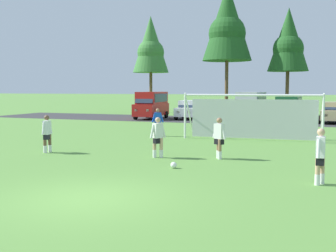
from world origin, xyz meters
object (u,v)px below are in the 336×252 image
(player_defender_far, at_px, (158,122))
(parked_car_slot_left, at_px, (189,110))
(soccer_goal, at_px, (252,116))
(parked_car_slot_center_left, at_px, (226,110))
(parked_car_slot_right, at_px, (333,112))
(parked_car_slot_far_left, at_px, (152,104))
(player_winger_left, at_px, (158,137))
(player_striker_near, at_px, (320,157))
(player_midfield_center, at_px, (219,138))
(parked_car_slot_center_right, at_px, (288,109))
(parked_car_slot_center, at_px, (251,106))
(player_trailing_back, at_px, (47,134))
(soccer_ball, at_px, (174,165))

(player_defender_far, distance_m, parked_car_slot_left, 14.41)
(soccer_goal, relative_size, player_defender_far, 4.58)
(parked_car_slot_center_left, distance_m, parked_car_slot_right, 8.87)
(parked_car_slot_far_left, bearing_deg, player_winger_left, -66.52)
(soccer_goal, bearing_deg, parked_car_slot_right, 71.45)
(player_defender_far, bearing_deg, player_striker_near, -47.62)
(parked_car_slot_right, bearing_deg, player_midfield_center, -102.65)
(player_midfield_center, relative_size, parked_car_slot_left, 0.38)
(player_midfield_center, height_order, parked_car_slot_right, parked_car_slot_right)
(parked_car_slot_left, bearing_deg, player_midfield_center, -69.30)
(player_defender_far, bearing_deg, parked_car_slot_center_right, 64.86)
(player_defender_far, relative_size, player_winger_left, 1.00)
(player_defender_far, xyz_separation_m, player_winger_left, (2.89, -7.15, 0.00))
(parked_car_slot_center, relative_size, parked_car_slot_right, 1.15)
(player_defender_far, xyz_separation_m, parked_car_slot_left, (-2.56, 14.18, 0.05))
(player_trailing_back, bearing_deg, parked_car_slot_center_right, 68.12)
(soccer_ball, distance_m, parked_car_slot_center_left, 23.23)
(soccer_ball, relative_size, soccer_goal, 0.03)
(parked_car_slot_center, xyz_separation_m, parked_car_slot_center_right, (3.14, -0.00, -0.23))
(player_winger_left, distance_m, parked_car_slot_center_left, 21.15)
(parked_car_slot_far_left, bearing_deg, parked_car_slot_center_left, 5.08)
(parked_car_slot_center, relative_size, parked_car_slot_center_right, 1.04)
(player_striker_near, relative_size, player_winger_left, 1.00)
(player_striker_near, height_order, parked_car_slot_center_right, parked_car_slot_center_right)
(player_striker_near, height_order, player_winger_left, same)
(soccer_goal, height_order, parked_car_slot_left, soccer_goal)
(player_midfield_center, relative_size, player_trailing_back, 1.00)
(soccer_goal, height_order, parked_car_slot_center, soccer_goal)
(player_defender_far, height_order, player_winger_left, same)
(player_winger_left, height_order, parked_car_slot_center_right, parked_car_slot_center_right)
(soccer_ball, distance_m, parked_car_slot_left, 24.24)
(player_winger_left, bearing_deg, soccer_goal, 72.07)
(player_striker_near, bearing_deg, soccer_goal, 109.05)
(player_trailing_back, xyz_separation_m, parked_car_slot_left, (-0.43, 21.77, 0.05))
(player_striker_near, bearing_deg, player_defender_far, 132.38)
(player_midfield_center, height_order, player_trailing_back, same)
(parked_car_slot_center_left, bearing_deg, player_striker_near, -71.30)
(player_midfield_center, height_order, parked_car_slot_far_left, parked_car_slot_far_left)
(parked_car_slot_left, relative_size, parked_car_slot_right, 1.01)
(parked_car_slot_left, distance_m, parked_car_slot_center_left, 3.56)
(parked_car_slot_center_right, bearing_deg, player_trailing_back, -111.88)
(player_defender_far, bearing_deg, soccer_ball, -64.84)
(player_striker_near, xyz_separation_m, parked_car_slot_center_right, (-2.71, 23.48, 0.29))
(player_striker_near, height_order, player_midfield_center, same)
(player_striker_near, xyz_separation_m, parked_car_slot_center_left, (-8.08, 23.85, 0.05))
(parked_car_slot_left, height_order, parked_car_slot_center_right, parked_car_slot_center_right)
(player_striker_near, height_order, player_trailing_back, same)
(player_midfield_center, bearing_deg, parked_car_slot_center_right, 86.90)
(parked_car_slot_far_left, bearing_deg, parked_car_slot_right, 2.19)
(player_winger_left, xyz_separation_m, parked_car_slot_center_right, (3.47, 20.70, 0.29))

